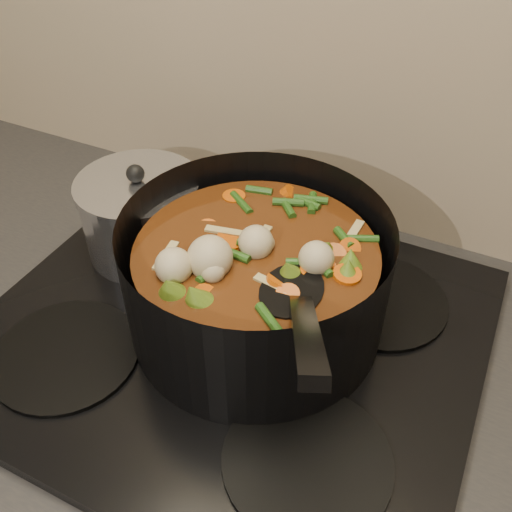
% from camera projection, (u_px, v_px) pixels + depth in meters
% --- Properties ---
extents(counter, '(2.64, 0.64, 0.91)m').
position_uv_depth(counter, '(238.00, 501.00, 1.05)').
color(counter, brown).
rests_on(counter, ground).
extents(stovetop, '(0.62, 0.54, 0.03)m').
position_uv_depth(stovetop, '(231.00, 332.00, 0.74)').
color(stovetop, black).
rests_on(stovetop, counter).
extents(stockpot, '(0.38, 0.43, 0.24)m').
position_uv_depth(stockpot, '(256.00, 280.00, 0.70)').
color(stockpot, black).
rests_on(stockpot, stovetop).
extents(saucepan, '(0.18, 0.18, 0.14)m').
position_uv_depth(saucepan, '(142.00, 215.00, 0.82)').
color(saucepan, silver).
rests_on(saucepan, stovetop).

